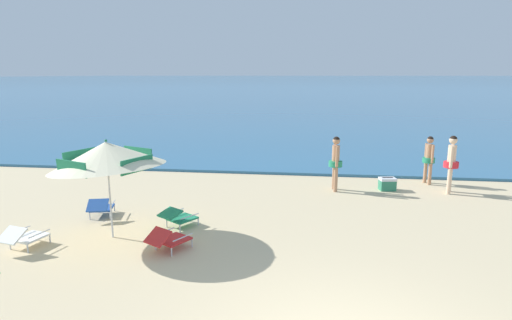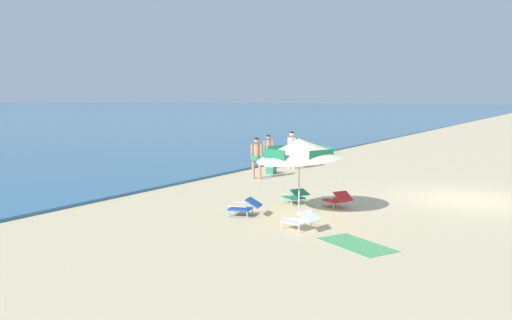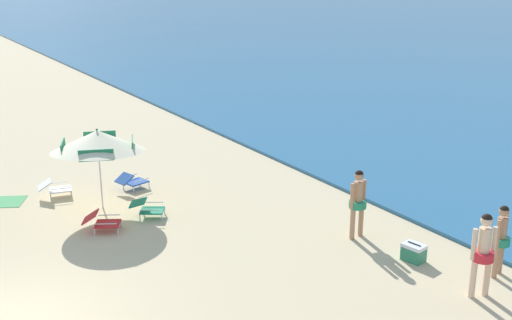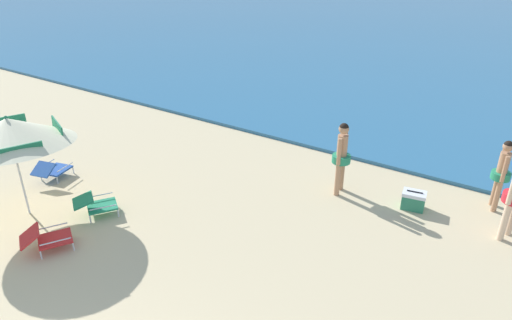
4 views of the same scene
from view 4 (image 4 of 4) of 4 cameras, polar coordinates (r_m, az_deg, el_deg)
The scene contains 7 objects.
beach_umbrella_striped_main at distance 10.34m, azimuth -28.32°, elevation 3.09°, with size 3.42×3.40×2.30m.
lounge_chair_beside_umbrella at distance 12.24m, azimuth -24.01°, elevation -1.09°, with size 0.74×0.99×0.52m.
lounge_chair_facing_sea at distance 10.35m, azimuth -19.31°, elevation -5.19°, with size 0.91×1.00×0.50m.
lounge_chair_spare_folded at distance 9.62m, azimuth -24.61°, elevation -8.79°, with size 0.90×1.03×0.53m.
person_standing_near_shore at distance 10.49m, azimuth 10.60°, elevation 0.81°, with size 0.42×0.51×1.72m.
person_standing_beside at distance 11.02m, azimuth 28.23°, elevation -1.13°, with size 0.39×0.46×1.61m.
cooler_box at distance 10.63m, azimuth 18.98°, elevation -4.74°, with size 0.55×0.43×0.43m.
Camera 4 is at (3.83, -0.62, 5.37)m, focal length 32.21 mm.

